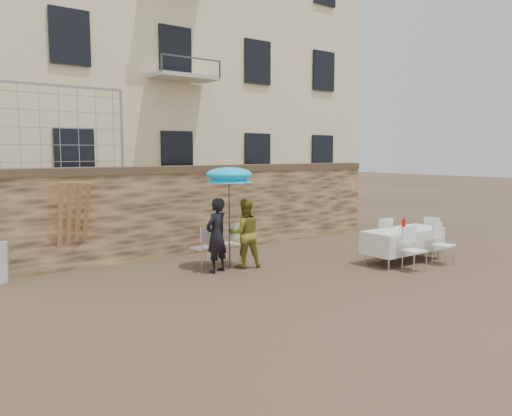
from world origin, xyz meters
TOP-DOWN VIEW (x-y plane):
  - ground at (0.00, 0.00)m, footprint 80.00×80.00m
  - stone_wall at (0.00, 5.00)m, footprint 13.00×0.50m
  - apartment_building at (0.00, 12.00)m, footprint 20.00×8.00m
  - chain_link_fence at (-3.00, 5.00)m, footprint 3.20×0.06m
  - man_suit at (-0.27, 2.72)m, footprint 0.68×0.55m
  - woman_dress at (0.48, 2.72)m, footprint 0.92×0.82m
  - umbrella at (0.13, 2.82)m, footprint 1.06×1.06m
  - couple_chair_left at (-0.27, 3.27)m, footprint 0.52×0.52m
  - couple_chair_right at (0.43, 3.27)m, footprint 0.53×0.53m
  - banquet_table at (3.83, 0.96)m, footprint 2.10×0.85m
  - soda_bottle at (3.63, 0.81)m, footprint 0.09×0.09m
  - table_chair_front_left at (3.23, 0.21)m, footprint 0.55×0.55m
  - table_chair_front_right at (4.33, 0.21)m, footprint 0.51×0.51m
  - table_chair_back at (4.03, 1.76)m, footprint 0.61×0.61m
  - table_chair_side at (5.23, 1.06)m, footprint 0.58×0.58m
  - wood_planks at (-2.68, 4.65)m, footprint 0.70×0.20m

SIDE VIEW (x-z plane):
  - ground at x=0.00m, z-range 0.00..0.00m
  - couple_chair_left at x=-0.27m, z-range 0.00..0.96m
  - couple_chair_right at x=0.43m, z-range 0.00..0.96m
  - table_chair_front_left at x=3.23m, z-range 0.00..0.96m
  - table_chair_front_right at x=4.33m, z-range 0.00..0.96m
  - table_chair_back at x=4.03m, z-range 0.00..0.96m
  - table_chair_side at x=5.23m, z-range 0.00..0.96m
  - banquet_table at x=3.83m, z-range 0.34..1.12m
  - woman_dress at x=0.48m, z-range 0.00..1.55m
  - man_suit at x=-0.27m, z-range 0.00..1.61m
  - soda_bottle at x=3.63m, z-range 0.77..1.04m
  - wood_planks at x=-2.68m, z-range 0.00..2.00m
  - stone_wall at x=0.00m, z-range 0.00..2.20m
  - umbrella at x=0.13m, z-range 0.96..3.11m
  - chain_link_fence at x=-3.00m, z-range 2.20..4.00m
  - apartment_building at x=0.00m, z-range 0.00..15.00m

